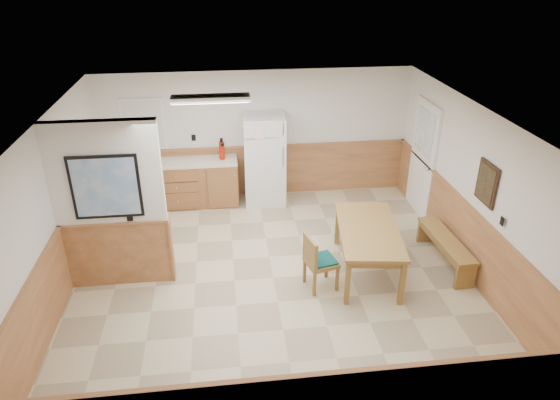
{
  "coord_description": "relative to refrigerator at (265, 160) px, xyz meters",
  "views": [
    {
      "loc": [
        -0.66,
        -6.22,
        4.44
      ],
      "look_at": [
        0.15,
        0.4,
        1.11
      ],
      "focal_mm": 32.0,
      "sensor_mm": 36.0,
      "label": 1
    }
  ],
  "objects": [
    {
      "name": "ground",
      "position": [
        -0.13,
        -2.63,
        -0.88
      ],
      "size": [
        6.0,
        6.0,
        0.0
      ],
      "primitive_type": "plane",
      "color": "beige",
      "rests_on": "ground"
    },
    {
      "name": "ceiling",
      "position": [
        -0.13,
        -2.63,
        1.62
      ],
      "size": [
        6.0,
        6.0,
        0.02
      ],
      "primitive_type": "cube",
      "color": "white",
      "rests_on": "back_wall"
    },
    {
      "name": "back_wall",
      "position": [
        -0.13,
        0.37,
        0.37
      ],
      "size": [
        6.0,
        0.02,
        2.5
      ],
      "primitive_type": "cube",
      "color": "white",
      "rests_on": "ground"
    },
    {
      "name": "right_wall",
      "position": [
        2.87,
        -2.63,
        0.37
      ],
      "size": [
        0.02,
        6.0,
        2.5
      ],
      "primitive_type": "cube",
      "color": "white",
      "rests_on": "ground"
    },
    {
      "name": "left_wall",
      "position": [
        -3.13,
        -2.63,
        0.37
      ],
      "size": [
        0.02,
        6.0,
        2.5
      ],
      "primitive_type": "cube",
      "color": "white",
      "rests_on": "ground"
    },
    {
      "name": "wainscot_back",
      "position": [
        -0.13,
        0.35,
        -0.38
      ],
      "size": [
        6.0,
        0.04,
        1.0
      ],
      "primitive_type": "cube",
      "color": "#C0804D",
      "rests_on": "ground"
    },
    {
      "name": "wainscot_right",
      "position": [
        2.85,
        -2.63,
        -0.38
      ],
      "size": [
        0.04,
        6.0,
        1.0
      ],
      "primitive_type": "cube",
      "color": "#C0804D",
      "rests_on": "ground"
    },
    {
      "name": "wainscot_left",
      "position": [
        -3.11,
        -2.63,
        -0.38
      ],
      "size": [
        0.04,
        6.0,
        1.0
      ],
      "primitive_type": "cube",
      "color": "#C0804D",
      "rests_on": "ground"
    },
    {
      "name": "partition_wall",
      "position": [
        -2.38,
        -2.43,
        0.36
      ],
      "size": [
        1.5,
        0.2,
        2.5
      ],
      "color": "white",
      "rests_on": "ground"
    },
    {
      "name": "kitchen_counter",
      "position": [
        -1.34,
        0.05,
        -0.41
      ],
      "size": [
        2.2,
        0.61,
        1.0
      ],
      "color": "#9B6037",
      "rests_on": "ground"
    },
    {
      "name": "exterior_door",
      "position": [
        2.84,
        -0.73,
        0.18
      ],
      "size": [
        0.07,
        1.02,
        2.15
      ],
      "color": "white",
      "rests_on": "ground"
    },
    {
      "name": "kitchen_window",
      "position": [
        -2.23,
        0.35,
        0.67
      ],
      "size": [
        0.8,
        0.04,
        1.0
      ],
      "color": "white",
      "rests_on": "back_wall"
    },
    {
      "name": "wall_painting",
      "position": [
        2.84,
        -2.93,
        0.67
      ],
      "size": [
        0.04,
        0.5,
        0.6
      ],
      "color": "#311E13",
      "rests_on": "right_wall"
    },
    {
      "name": "fluorescent_fixture",
      "position": [
        -0.93,
        -1.33,
        1.57
      ],
      "size": [
        1.2,
        0.3,
        0.09
      ],
      "color": "white",
      "rests_on": "ceiling"
    },
    {
      "name": "refrigerator",
      "position": [
        0.0,
        0.0,
        0.0
      ],
      "size": [
        0.8,
        0.74,
        1.75
      ],
      "rotation": [
        0.0,
        0.0,
        -0.04
      ],
      "color": "white",
      "rests_on": "ground"
    },
    {
      "name": "dining_table",
      "position": [
        1.31,
        -2.62,
        -0.22
      ],
      "size": [
        1.1,
        1.84,
        0.75
      ],
      "rotation": [
        0.0,
        0.0,
        -0.14
      ],
      "color": "#AD803F",
      "rests_on": "ground"
    },
    {
      "name": "dining_bench",
      "position": [
        2.59,
        -2.55,
        -0.54
      ],
      "size": [
        0.37,
        1.47,
        0.45
      ],
      "rotation": [
        0.0,
        0.0,
        0.04
      ],
      "color": "#AD803F",
      "rests_on": "ground"
    },
    {
      "name": "dining_chair",
      "position": [
        0.46,
        -2.94,
        -0.38
      ],
      "size": [
        0.65,
        0.51,
        0.85
      ],
      "rotation": [
        0.0,
        0.0,
        0.24
      ],
      "color": "#AD803F",
      "rests_on": "ground"
    },
    {
      "name": "fire_extinguisher",
      "position": [
        -0.8,
        0.07,
        0.21
      ],
      "size": [
        0.13,
        0.13,
        0.42
      ],
      "rotation": [
        0.0,
        0.0,
        -0.35
      ],
      "color": "#AF1E09",
      "rests_on": "kitchen_counter"
    },
    {
      "name": "soap_bottle",
      "position": [
        -2.44,
        0.05,
        0.13
      ],
      "size": [
        0.07,
        0.07,
        0.21
      ],
      "primitive_type": "cylinder",
      "rotation": [
        0.0,
        0.0,
        0.1
      ],
      "color": "#188428",
      "rests_on": "kitchen_counter"
    }
  ]
}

